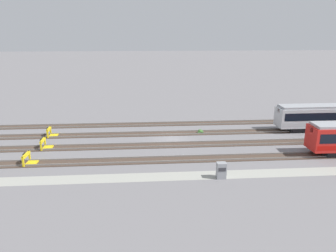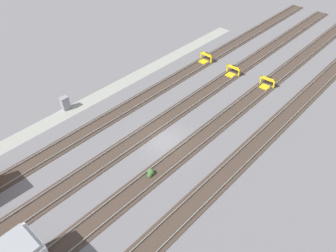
{
  "view_description": "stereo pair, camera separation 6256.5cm",
  "coord_description": "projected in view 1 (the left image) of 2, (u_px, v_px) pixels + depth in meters",
  "views": [
    {
      "loc": [
        -3.6,
        -40.9,
        13.72
      ],
      "look_at": [
        -0.48,
        0.0,
        1.8
      ],
      "focal_mm": 35.0,
      "sensor_mm": 36.0,
      "label": 1
    },
    {
      "loc": [
        17.94,
        17.08,
        23.18
      ],
      "look_at": [
        -0.48,
        0.0,
        1.8
      ],
      "focal_mm": 35.0,
      "sensor_mm": 36.0,
      "label": 2
    }
  ],
  "objects": [
    {
      "name": "ground_plane",
      "position": [
        172.0,
        139.0,
        43.25
      ],
      "size": [
        400.0,
        400.0,
        0.0
      ],
      "primitive_type": "plane",
      "color": "slate"
    },
    {
      "name": "service_walkway",
      "position": [
        182.0,
        176.0,
        32.2
      ],
      "size": [
        54.0,
        2.0,
        0.01
      ],
      "primitive_type": "cube",
      "color": "#9E9E93",
      "rests_on": "ground"
    },
    {
      "name": "rail_track_nearest",
      "position": [
        177.0,
        159.0,
        36.33
      ],
      "size": [
        90.0,
        2.23,
        0.21
      ],
      "color": "#47382D",
      "rests_on": "ground"
    },
    {
      "name": "rail_track_near_inner",
      "position": [
        173.0,
        145.0,
        40.94
      ],
      "size": [
        90.0,
        2.24,
        0.21
      ],
      "color": "#47382D",
      "rests_on": "ground"
    },
    {
      "name": "rail_track_middle",
      "position": [
        170.0,
        133.0,
        45.54
      ],
      "size": [
        90.0,
        2.24,
        0.21
      ],
      "color": "#47382D",
      "rests_on": "ground"
    },
    {
      "name": "rail_track_far_inner",
      "position": [
        168.0,
        124.0,
        50.14
      ],
      "size": [
        90.0,
        2.23,
        0.21
      ],
      "color": "#47382D",
      "rests_on": "ground"
    },
    {
      "name": "bumper_stop_nearest_track",
      "position": [
        29.0,
        159.0,
        35.03
      ],
      "size": [
        1.37,
        2.01,
        1.22
      ],
      "color": "yellow",
      "rests_on": "ground"
    },
    {
      "name": "bumper_stop_near_inner_track",
      "position": [
        45.0,
        144.0,
        39.67
      ],
      "size": [
        1.36,
        2.01,
        1.22
      ],
      "color": "yellow",
      "rests_on": "ground"
    },
    {
      "name": "bumper_stop_middle_track",
      "position": [
        51.0,
        133.0,
        44.24
      ],
      "size": [
        1.38,
        2.01,
        1.22
      ],
      "color": "yellow",
      "rests_on": "ground"
    },
    {
      "name": "electrical_cabinet",
      "position": [
        221.0,
        170.0,
        31.54
      ],
      "size": [
        0.9,
        0.73,
        1.6
      ],
      "color": "gray",
      "rests_on": "ground"
    },
    {
      "name": "weed_clump",
      "position": [
        200.0,
        132.0,
        45.52
      ],
      "size": [
        0.92,
        0.7,
        0.64
      ],
      "color": "#427033",
      "rests_on": "ground"
    }
  ]
}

